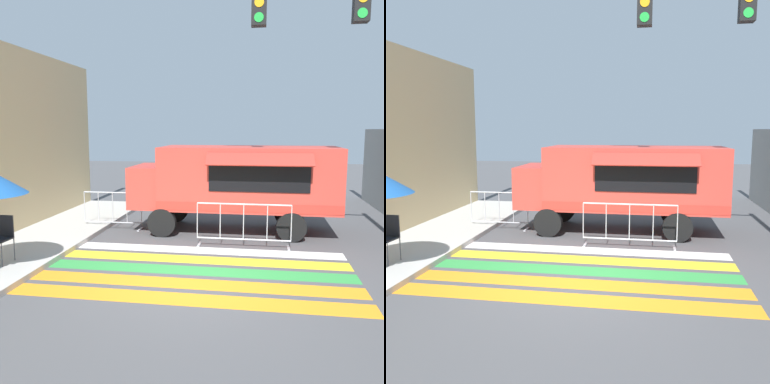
# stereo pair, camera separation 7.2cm
# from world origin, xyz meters

# --- Properties ---
(ground_plane) EXTENTS (60.00, 60.00, 0.00)m
(ground_plane) POSITION_xyz_m (0.00, 0.00, 0.00)
(ground_plane) COLOR #4C4C4F
(crosswalk_painted) EXTENTS (6.40, 3.60, 0.01)m
(crosswalk_painted) POSITION_xyz_m (0.00, 0.63, 0.00)
(crosswalk_painted) COLOR orange
(crosswalk_painted) RESTS_ON ground_plane
(food_truck) EXTENTS (5.76, 2.58, 2.43)m
(food_truck) POSITION_xyz_m (0.46, 4.31, 1.49)
(food_truck) COLOR #D13D33
(food_truck) RESTS_ON ground_plane
(traffic_signal_pole) EXTENTS (4.79, 0.29, 6.41)m
(traffic_signal_pole) POSITION_xyz_m (3.29, 1.87, 4.64)
(traffic_signal_pole) COLOR #515456
(traffic_signal_pole) RESTS_ON ground_plane
(folding_chair) EXTENTS (0.47, 0.47, 0.98)m
(folding_chair) POSITION_xyz_m (-4.15, 0.22, 0.72)
(folding_chair) COLOR #4C4C51
(folding_chair) RESTS_ON sidewalk_left
(barricade_front) EXTENTS (2.34, 0.44, 1.10)m
(barricade_front) POSITION_xyz_m (0.85, 2.62, 0.56)
(barricade_front) COLOR #B7BABF
(barricade_front) RESTS_ON ground_plane
(barricade_side) EXTENTS (1.76, 0.44, 1.10)m
(barricade_side) POSITION_xyz_m (-3.03, 3.98, 0.54)
(barricade_side) COLOR #B7BABF
(barricade_side) RESTS_ON ground_plane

